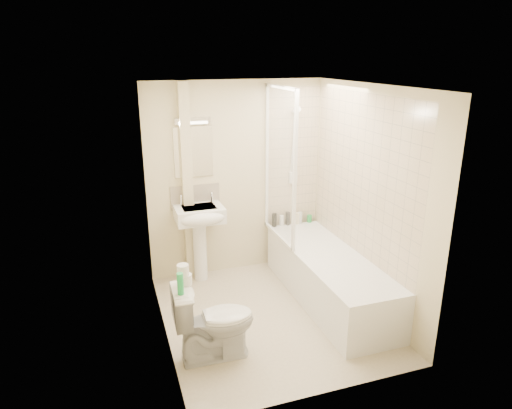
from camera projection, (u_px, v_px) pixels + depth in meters
name	position (u px, v px, depth m)	size (l,w,h in m)	color
floor	(270.00, 316.00, 4.90)	(2.50, 2.50, 0.00)	beige
wall_back	(236.00, 179.00, 5.65)	(2.20, 0.02, 2.40)	beige
wall_left	(159.00, 223.00, 4.19)	(0.02, 2.50, 2.40)	beige
wall_right	(368.00, 200.00, 4.86)	(0.02, 2.50, 2.40)	beige
ceiling	(272.00, 86.00, 4.15)	(2.20, 2.50, 0.02)	white
tile_back	(293.00, 158.00, 5.80)	(0.70, 0.01, 1.75)	beige
tile_right	(362.00, 177.00, 4.89)	(0.01, 2.10, 1.75)	beige
pipe_boxing	(187.00, 185.00, 5.41)	(0.12, 0.12, 2.40)	beige
splashback	(195.00, 197.00, 5.54)	(0.60, 0.01, 0.30)	beige
mirror	(193.00, 152.00, 5.36)	(0.46, 0.01, 0.60)	white
strip_light	(192.00, 121.00, 5.23)	(0.42, 0.07, 0.07)	silver
bathtub	(329.00, 276.00, 5.15)	(0.70, 2.10, 0.55)	white
shower_screen	(280.00, 165.00, 5.29)	(0.04, 0.92, 1.80)	white
shower_fixture	(294.00, 149.00, 5.72)	(0.10, 0.16, 0.99)	white
pedestal_sink	(200.00, 223.00, 5.42)	(0.57, 0.51, 1.09)	white
bottle_black_a	(274.00, 220.00, 5.89)	(0.06, 0.06, 0.18)	black
bottle_white_a	(282.00, 220.00, 5.93)	(0.06, 0.06, 0.14)	white
bottle_black_b	(288.00, 218.00, 5.95)	(0.06, 0.06, 0.17)	black
bottle_cream	(297.00, 218.00, 5.99)	(0.06, 0.06, 0.15)	#F3E9BC
bottle_white_b	(300.00, 218.00, 6.01)	(0.06, 0.06, 0.15)	silver
bottle_green	(309.00, 219.00, 6.06)	(0.06, 0.06, 0.10)	green
toilet	(214.00, 321.00, 4.14)	(0.74, 0.44, 0.74)	white
toilet_roll_lower	(186.00, 279.00, 4.01)	(0.11, 0.11, 0.10)	white
toilet_roll_upper	(183.00, 270.00, 3.96)	(0.10, 0.10, 0.10)	white
green_bottle	(180.00, 284.00, 3.83)	(0.05, 0.05, 0.19)	green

